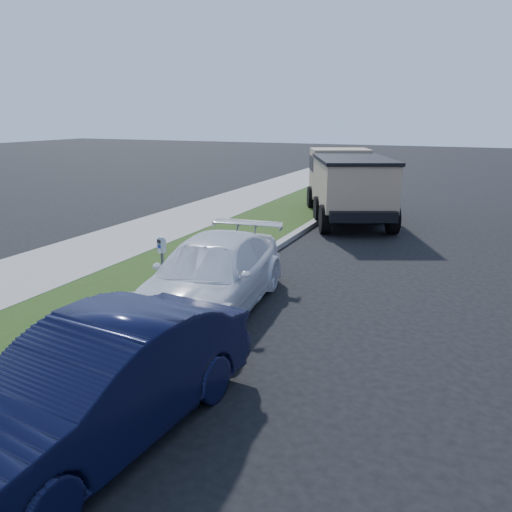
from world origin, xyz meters
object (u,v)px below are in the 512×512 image
at_px(dump_truck, 347,182).
at_px(white_wagon, 212,275).
at_px(navy_sedan, 97,386).
at_px(parking_meter, 162,253).

bearing_deg(dump_truck, white_wagon, -114.49).
height_order(white_wagon, navy_sedan, navy_sedan).
relative_size(navy_sedan, dump_truck, 0.67).
bearing_deg(dump_truck, parking_meter, -120.86).
bearing_deg(dump_truck, navy_sedan, -110.88).
bearing_deg(navy_sedan, white_wagon, 105.56).
bearing_deg(parking_meter, white_wagon, 22.89).
bearing_deg(navy_sedan, parking_meter, 119.51).
distance_m(parking_meter, white_wagon, 1.19).
relative_size(white_wagon, dump_truck, 0.73).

